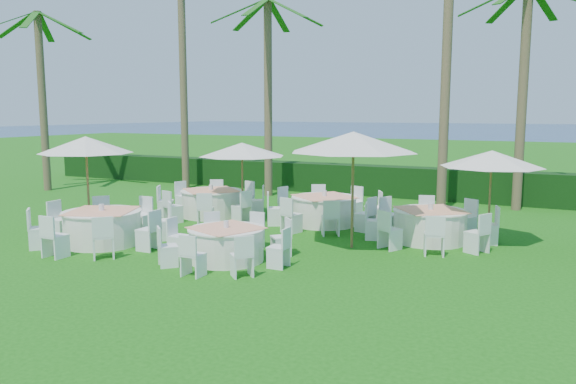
# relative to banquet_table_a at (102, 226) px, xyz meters

# --- Properties ---
(ground) EXTENTS (120.00, 120.00, 0.00)m
(ground) POSITION_rel_banquet_table_a_xyz_m (3.88, -0.71, -0.46)
(ground) COLOR #17580F
(ground) RESTS_ON ground
(hedge) EXTENTS (34.00, 1.00, 1.20)m
(hedge) POSITION_rel_banquet_table_a_xyz_m (3.88, 11.29, 0.14)
(hedge) COLOR black
(hedge) RESTS_ON ground
(ocean) EXTENTS (260.00, 260.00, 0.00)m
(ocean) POSITION_rel_banquet_table_a_xyz_m (3.88, 101.29, -0.46)
(ocean) COLOR #061843
(ocean) RESTS_ON ground
(banquet_table_a) EXTENTS (3.45, 3.45, 1.04)m
(banquet_table_a) POSITION_rel_banquet_table_a_xyz_m (0.00, 0.00, 0.00)
(banquet_table_a) COLOR white
(banquet_table_a) RESTS_ON ground
(banquet_table_b) EXTENTS (3.03, 3.03, 0.93)m
(banquet_table_b) POSITION_rel_banquet_table_a_xyz_m (3.73, -0.01, -0.05)
(banquet_table_b) COLOR white
(banquet_table_b) RESTS_ON ground
(banquet_table_d) EXTENTS (3.39, 3.39, 1.03)m
(banquet_table_d) POSITION_rel_banquet_table_a_xyz_m (0.33, 4.47, -0.00)
(banquet_table_d) COLOR white
(banquet_table_d) RESTS_ON ground
(banquet_table_e) EXTENTS (3.41, 3.41, 1.03)m
(banquet_table_e) POSITION_rel_banquet_table_a_xyz_m (4.14, 4.81, -0.00)
(banquet_table_e) COLOR white
(banquet_table_e) RESTS_ON ground
(banquet_table_f) EXTENTS (3.34, 3.34, 1.01)m
(banquet_table_f) POSITION_rel_banquet_table_a_xyz_m (7.46, 3.95, -0.01)
(banquet_table_f) COLOR white
(banquet_table_f) RESTS_ON ground
(umbrella_a) EXTENTS (2.54, 2.54, 2.69)m
(umbrella_a) POSITION_rel_banquet_table_a_xyz_m (-1.38, 0.92, 1.99)
(umbrella_a) COLOR brown
(umbrella_a) RESTS_ON ground
(umbrella_b) EXTENTS (3.17, 3.17, 2.88)m
(umbrella_b) POSITION_rel_banquet_table_a_xyz_m (5.86, 2.43, 2.17)
(umbrella_b) COLOR brown
(umbrella_b) RESTS_ON ground
(umbrella_c) EXTENTS (2.69, 2.69, 2.41)m
(umbrella_c) POSITION_rel_banquet_table_a_xyz_m (1.56, 4.37, 1.75)
(umbrella_c) COLOR brown
(umbrella_c) RESTS_ON ground
(umbrella_d) EXTENTS (2.54, 2.54, 2.40)m
(umbrella_d) POSITION_rel_banquet_table_a_xyz_m (8.87, 4.26, 1.73)
(umbrella_d) COLOR brown
(umbrella_d) RESTS_ON ground
(palm_a) EXTENTS (4.20, 4.39, 11.46)m
(palm_a) POSITION_rel_banquet_table_a_xyz_m (-4.54, 9.74, 5.76)
(palm_a) COLOR brown
(palm_a) RESTS_ON ground
(palm_b) EXTENTS (4.14, 4.40, 7.71)m
(palm_b) POSITION_rel_banquet_table_a_xyz_m (-0.15, 9.32, 3.84)
(palm_b) COLOR brown
(palm_b) RESTS_ON ground
(palm_c) EXTENTS (4.33, 4.31, 12.49)m
(palm_c) POSITION_rel_banquet_table_a_xyz_m (6.82, 8.78, 6.28)
(palm_c) COLOR brown
(palm_c) RESTS_ON ground
(palm_d) EXTENTS (4.38, 4.22, 7.57)m
(palm_d) POSITION_rel_banquet_table_a_xyz_m (9.13, 10.09, 3.76)
(palm_d) COLOR brown
(palm_d) RESTS_ON ground
(palm_f) EXTENTS (4.40, 4.12, 7.50)m
(palm_f) POSITION_rel_banquet_table_a_xyz_m (-9.46, 6.51, 3.73)
(palm_f) COLOR brown
(palm_f) RESTS_ON ground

